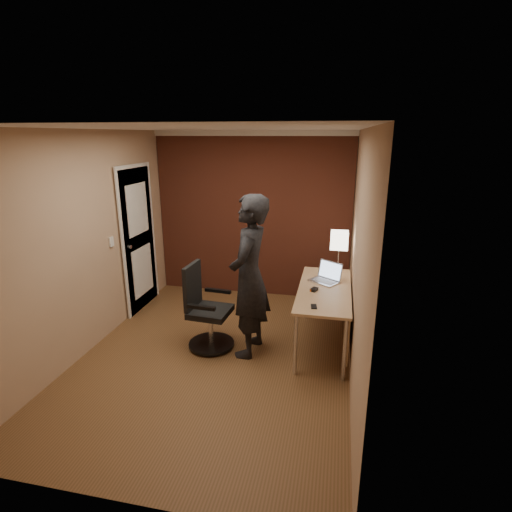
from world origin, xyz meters
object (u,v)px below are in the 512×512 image
(phone, at_px, (314,306))
(office_chair, at_px, (205,312))
(laptop, at_px, (327,276))
(desk_lamp, at_px, (339,241))
(person, at_px, (249,277))
(desk, at_px, (330,299))
(mouse, at_px, (314,290))

(phone, distance_m, office_chair, 1.32)
(laptop, bearing_deg, desk_lamp, 71.85)
(laptop, bearing_deg, phone, -97.03)
(desk_lamp, bearing_deg, person, -135.21)
(desk_lamp, height_order, phone, desk_lamp)
(desk, bearing_deg, person, -160.43)
(phone, bearing_deg, desk_lamp, 72.17)
(desk_lamp, height_order, mouse, desk_lamp)
(desk, height_order, desk_lamp, desk_lamp)
(mouse, relative_size, phone, 0.87)
(desk, xyz_separation_m, person, (-0.90, -0.32, 0.32))
(desk, relative_size, desk_lamp, 2.80)
(mouse, xyz_separation_m, office_chair, (-1.24, -0.21, -0.30))
(office_chair, bearing_deg, desk, 12.38)
(desk_lamp, distance_m, laptop, 0.53)
(mouse, distance_m, office_chair, 1.30)
(desk, xyz_separation_m, phone, (-0.16, -0.55, 0.13))
(desk_lamp, xyz_separation_m, office_chair, (-1.49, -0.95, -0.70))
(desk_lamp, xyz_separation_m, mouse, (-0.25, -0.73, -0.40))
(office_chair, bearing_deg, person, -0.53)
(phone, relative_size, person, 0.06)
(laptop, distance_m, person, 1.02)
(desk, bearing_deg, mouse, -152.22)
(desk, xyz_separation_m, laptop, (-0.06, 0.26, 0.19))
(mouse, height_order, phone, mouse)
(laptop, distance_m, office_chair, 1.53)
(desk_lamp, relative_size, person, 0.29)
(desk, bearing_deg, laptop, 103.29)
(desk, bearing_deg, office_chair, -167.62)
(office_chair, distance_m, person, 0.72)
(desk, relative_size, laptop, 3.58)
(laptop, relative_size, office_chair, 0.42)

